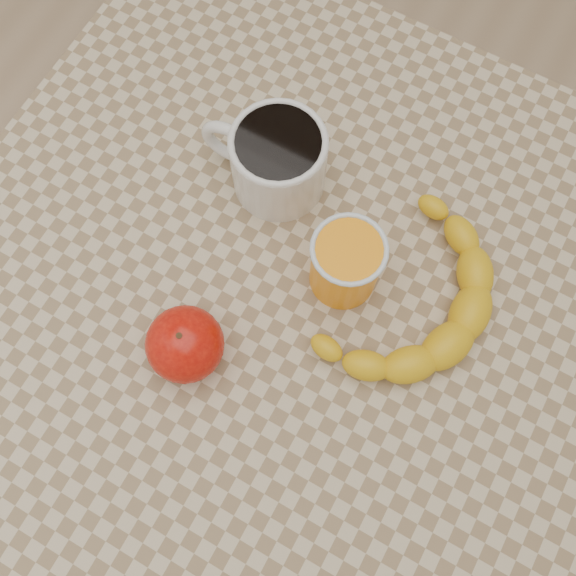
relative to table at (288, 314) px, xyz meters
The scene contains 6 objects.
ground 0.66m from the table, ahead, with size 3.00×3.00×0.00m, color tan.
table is the anchor object (origin of this frame).
coffee_mug 0.19m from the table, 124.40° to the left, with size 0.15×0.11×0.09m.
orange_juice_glass 0.15m from the table, 45.64° to the left, with size 0.08×0.08×0.09m.
apple 0.17m from the table, 118.90° to the right, with size 0.10×0.10×0.08m.
banana 0.17m from the table, 22.64° to the left, with size 0.26×0.32×0.04m, color gold, non-canonical shape.
Camera 1 is at (0.10, -0.18, 1.43)m, focal length 40.00 mm.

